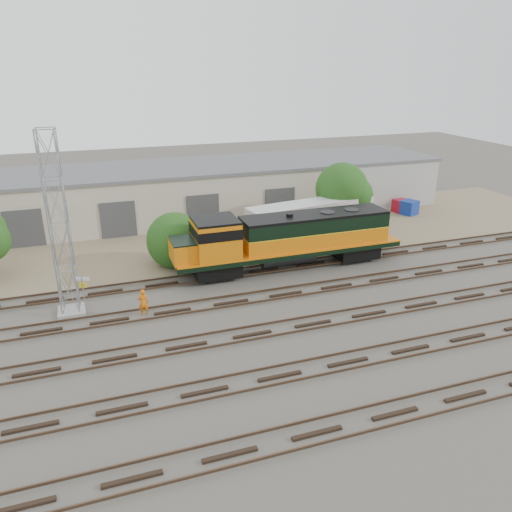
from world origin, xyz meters
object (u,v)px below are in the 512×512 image
object	(u,v)px
locomotive	(285,239)
worker	(143,302)
semi_trailer	(314,217)
signal_tower	(59,229)

from	to	relation	value
locomotive	worker	xyz separation A→B (m)	(-11.54, -4.23, -1.60)
worker	semi_trailer	size ratio (longest dim) A/B	0.15
locomotive	signal_tower	distance (m)	16.48
signal_tower	semi_trailer	size ratio (longest dim) A/B	0.95
worker	semi_trailer	xyz separation A→B (m)	(16.36, 9.32, 1.46)
locomotive	worker	distance (m)	12.39
locomotive	semi_trailer	world-z (taller)	locomotive
signal_tower	worker	bearing A→B (deg)	-23.53
locomotive	worker	world-z (taller)	locomotive
semi_trailer	signal_tower	bearing A→B (deg)	-169.89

